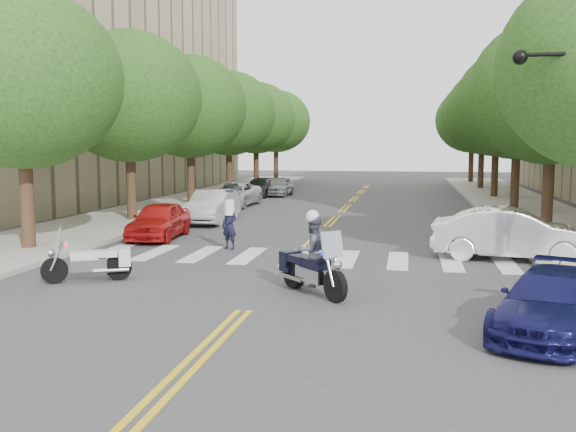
% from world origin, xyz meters
% --- Properties ---
extents(ground, '(140.00, 140.00, 0.00)m').
position_xyz_m(ground, '(0.00, 0.00, 0.00)').
color(ground, '#38383A').
rests_on(ground, ground).
extents(sidewalk_left, '(5.00, 60.00, 0.15)m').
position_xyz_m(sidewalk_left, '(-9.50, 22.00, 0.07)').
color(sidewalk_left, '#9E9991').
rests_on(sidewalk_left, ground).
extents(sidewalk_right, '(5.00, 60.00, 0.15)m').
position_xyz_m(sidewalk_right, '(9.50, 22.00, 0.07)').
color(sidewalk_right, '#9E9991').
rests_on(sidewalk_right, ground).
extents(tree_l_0, '(6.40, 6.40, 8.45)m').
position_xyz_m(tree_l_0, '(-8.80, 6.00, 5.55)').
color(tree_l_0, '#382316').
rests_on(tree_l_0, ground).
extents(tree_l_1, '(6.40, 6.40, 8.45)m').
position_xyz_m(tree_l_1, '(-8.80, 14.00, 5.55)').
color(tree_l_1, '#382316').
rests_on(tree_l_1, ground).
extents(tree_l_2, '(6.40, 6.40, 8.45)m').
position_xyz_m(tree_l_2, '(-8.80, 22.00, 5.55)').
color(tree_l_2, '#382316').
rests_on(tree_l_2, ground).
extents(tree_l_3, '(6.40, 6.40, 8.45)m').
position_xyz_m(tree_l_3, '(-8.80, 30.00, 5.55)').
color(tree_l_3, '#382316').
rests_on(tree_l_3, ground).
extents(tree_l_4, '(6.40, 6.40, 8.45)m').
position_xyz_m(tree_l_4, '(-8.80, 38.00, 5.55)').
color(tree_l_4, '#382316').
rests_on(tree_l_4, ground).
extents(tree_l_5, '(6.40, 6.40, 8.45)m').
position_xyz_m(tree_l_5, '(-8.80, 46.00, 5.55)').
color(tree_l_5, '#382316').
rests_on(tree_l_5, ground).
extents(tree_r_1, '(6.40, 6.40, 8.45)m').
position_xyz_m(tree_r_1, '(8.80, 14.00, 5.55)').
color(tree_r_1, '#382316').
rests_on(tree_r_1, ground).
extents(tree_r_2, '(6.40, 6.40, 8.45)m').
position_xyz_m(tree_r_2, '(8.80, 22.00, 5.55)').
color(tree_r_2, '#382316').
rests_on(tree_r_2, ground).
extents(tree_r_3, '(6.40, 6.40, 8.45)m').
position_xyz_m(tree_r_3, '(8.80, 30.00, 5.55)').
color(tree_r_3, '#382316').
rests_on(tree_r_3, ground).
extents(tree_r_4, '(6.40, 6.40, 8.45)m').
position_xyz_m(tree_r_4, '(8.80, 38.00, 5.55)').
color(tree_r_4, '#382316').
rests_on(tree_r_4, ground).
extents(tree_r_5, '(6.40, 6.40, 8.45)m').
position_xyz_m(tree_r_5, '(8.80, 46.00, 5.55)').
color(tree_r_5, '#382316').
rests_on(tree_r_5, ground).
extents(motorcycle_police, '(1.85, 1.98, 1.99)m').
position_xyz_m(motorcycle_police, '(1.15, 1.80, 0.88)').
color(motorcycle_police, black).
rests_on(motorcycle_police, ground).
extents(motorcycle_parked, '(2.08, 1.27, 1.44)m').
position_xyz_m(motorcycle_parked, '(-4.49, 2.17, 0.50)').
color(motorcycle_parked, black).
rests_on(motorcycle_parked, ground).
extents(officer_standing, '(0.69, 0.59, 1.60)m').
position_xyz_m(officer_standing, '(-2.46, 7.63, 0.80)').
color(officer_standing, black).
rests_on(officer_standing, ground).
extents(convertible, '(4.95, 2.28, 1.57)m').
position_xyz_m(convertible, '(6.50, 7.30, 0.79)').
color(convertible, white).
rests_on(convertible, ground).
extents(sedan_blue, '(3.03, 4.37, 1.18)m').
position_xyz_m(sedan_blue, '(6.00, -0.50, 0.59)').
color(sedan_blue, '#101044').
rests_on(sedan_blue, ground).
extents(parked_car_a, '(1.88, 4.10, 1.36)m').
position_xyz_m(parked_car_a, '(-5.69, 9.50, 0.68)').
color(parked_car_a, '#B51313').
rests_on(parked_car_a, ground).
extents(parked_car_b, '(1.62, 4.44, 1.45)m').
position_xyz_m(parked_car_b, '(-5.20, 14.50, 0.73)').
color(parked_car_b, '#BCBCBC').
rests_on(parked_car_b, ground).
extents(parked_car_c, '(2.47, 5.07, 1.39)m').
position_xyz_m(parked_car_c, '(-6.30, 21.90, 0.69)').
color(parked_car_c, '#B9BDC1').
rests_on(parked_car_c, ground).
extents(parked_car_d, '(1.93, 4.24, 1.20)m').
position_xyz_m(parked_car_d, '(-6.30, 28.50, 0.60)').
color(parked_car_d, black).
rests_on(parked_car_d, ground).
extents(parked_car_e, '(1.62, 3.84, 1.30)m').
position_xyz_m(parked_car_e, '(-5.20, 29.50, 0.65)').
color(parked_car_e, gray).
rests_on(parked_car_e, ground).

